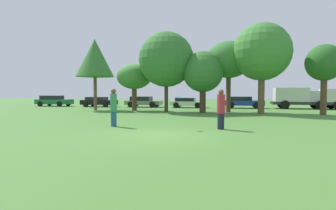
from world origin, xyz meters
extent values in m
plane|color=#477A33|center=(0.00, 0.00, 0.00)|extent=(120.00, 120.00, 0.00)
cylinder|color=navy|center=(-2.83, 2.39, 0.37)|extent=(0.28, 0.28, 0.74)
cylinder|color=#337F4C|center=(-2.83, 2.39, 1.19)|extent=(0.33, 0.33, 0.90)
sphere|color=brown|center=(-2.83, 2.39, 1.76)|extent=(0.25, 0.25, 0.25)
cylinder|color=#191E33|center=(2.43, 2.32, 0.36)|extent=(0.31, 0.31, 0.72)
cylinder|color=#A52633|center=(2.43, 2.32, 1.17)|extent=(0.36, 0.36, 0.89)
sphere|color=brown|center=(2.43, 2.32, 1.72)|extent=(0.24, 0.24, 0.24)
cylinder|color=#19B2D8|center=(0.45, 2.08, 1.48)|extent=(0.23, 0.23, 0.04)
cylinder|color=brown|center=(-9.29, 13.59, 1.60)|extent=(0.31, 0.31, 3.20)
cone|color=#33702D|center=(-9.29, 13.59, 4.99)|extent=(3.57, 3.57, 3.57)
cylinder|color=brown|center=(-5.49, 13.88, 1.14)|extent=(0.46, 0.46, 2.29)
ellipsoid|color=#3D7F33|center=(-5.49, 13.88, 3.18)|extent=(3.25, 3.25, 2.33)
cylinder|color=#473323|center=(-2.18, 12.62, 1.62)|extent=(0.32, 0.32, 3.24)
sphere|color=#33702D|center=(-2.18, 12.62, 4.55)|extent=(4.75, 4.75, 4.75)
cylinder|color=#473323|center=(0.98, 12.45, 1.25)|extent=(0.52, 0.52, 2.50)
sphere|color=#33702D|center=(0.98, 12.45, 3.44)|extent=(3.43, 3.43, 3.43)
cylinder|color=brown|center=(3.12, 13.45, 1.72)|extent=(0.39, 0.39, 3.44)
ellipsoid|color=#33702D|center=(3.12, 13.45, 4.51)|extent=(3.90, 3.90, 3.14)
cylinder|color=brown|center=(5.64, 12.17, 1.83)|extent=(0.50, 0.50, 3.67)
sphere|color=#3D7F33|center=(5.64, 12.17, 4.92)|extent=(4.56, 4.56, 4.56)
cylinder|color=brown|center=(10.13, 11.97, 1.60)|extent=(0.45, 0.45, 3.21)
ellipsoid|color=#286023|center=(10.13, 11.97, 3.95)|extent=(2.72, 2.72, 2.74)
cube|color=#196633|center=(-17.85, 19.83, 0.56)|extent=(4.42, 1.93, 0.57)
cube|color=black|center=(-18.18, 19.84, 1.09)|extent=(2.45, 1.65, 0.48)
cylinder|color=black|center=(-16.47, 20.68, 0.32)|extent=(0.65, 0.22, 0.64)
cylinder|color=black|center=(-16.53, 18.89, 0.32)|extent=(0.65, 0.22, 0.64)
cylinder|color=black|center=(-19.18, 20.77, 0.32)|extent=(0.65, 0.22, 0.64)
cylinder|color=black|center=(-19.23, 18.98, 0.32)|extent=(0.65, 0.22, 0.64)
cube|color=black|center=(-11.75, 19.60, 0.54)|extent=(4.14, 1.93, 0.55)
cube|color=black|center=(-12.05, 19.61, 0.99)|extent=(2.30, 1.65, 0.36)
cylinder|color=black|center=(-10.45, 20.45, 0.31)|extent=(0.63, 0.23, 0.63)
cylinder|color=black|center=(-10.51, 18.66, 0.31)|extent=(0.63, 0.23, 0.63)
cylinder|color=black|center=(-12.99, 20.53, 0.31)|extent=(0.63, 0.23, 0.63)
cylinder|color=black|center=(-13.04, 18.74, 0.31)|extent=(0.63, 0.23, 0.63)
cube|color=slate|center=(-6.29, 19.91, 0.52)|extent=(4.23, 2.00, 0.46)
cube|color=black|center=(-6.60, 19.92, 0.99)|extent=(2.34, 1.72, 0.49)
cylinder|color=black|center=(-4.97, 20.81, 0.34)|extent=(0.68, 0.22, 0.68)
cylinder|color=black|center=(-5.03, 18.94, 0.34)|extent=(0.68, 0.22, 0.68)
cylinder|color=black|center=(-7.55, 20.89, 0.34)|extent=(0.68, 0.22, 0.68)
cylinder|color=black|center=(-7.61, 19.02, 0.34)|extent=(0.68, 0.22, 0.68)
cube|color=silver|center=(-1.10, 19.74, 0.49)|extent=(3.90, 1.93, 0.46)
cube|color=black|center=(-1.39, 19.75, 0.91)|extent=(2.16, 1.66, 0.38)
cylinder|color=black|center=(0.11, 20.61, 0.31)|extent=(0.62, 0.19, 0.62)
cylinder|color=black|center=(0.06, 18.80, 0.31)|extent=(0.62, 0.19, 0.62)
cylinder|color=black|center=(-2.27, 20.68, 0.31)|extent=(0.62, 0.19, 0.62)
cylinder|color=black|center=(-2.32, 18.87, 0.31)|extent=(0.62, 0.19, 0.62)
cube|color=#1E389E|center=(4.92, 19.82, 0.57)|extent=(4.32, 1.95, 0.53)
cube|color=black|center=(4.60, 19.83, 1.05)|extent=(2.39, 1.67, 0.43)
cylinder|color=black|center=(6.27, 20.69, 0.36)|extent=(0.72, 0.23, 0.72)
cylinder|color=black|center=(6.22, 18.87, 0.36)|extent=(0.72, 0.23, 0.72)
cylinder|color=black|center=(3.63, 20.77, 0.36)|extent=(0.72, 0.23, 0.72)
cylinder|color=black|center=(3.58, 18.96, 0.36)|extent=(0.72, 0.23, 0.72)
cube|color=#2D2D33|center=(10.51, 20.01, 0.59)|extent=(5.34, 2.09, 0.30)
cube|color=#B2B2B7|center=(12.15, 19.96, 1.30)|extent=(1.75, 1.89, 1.11)
cube|color=beige|center=(9.78, 20.04, 1.47)|extent=(3.33, 2.03, 1.46)
cylinder|color=black|center=(12.39, 20.92, 0.44)|extent=(0.89, 0.27, 0.88)
cylinder|color=black|center=(12.33, 18.99, 0.44)|extent=(0.89, 0.27, 0.88)
cylinder|color=black|center=(9.09, 21.02, 0.44)|extent=(0.89, 0.27, 0.88)
cylinder|color=black|center=(9.03, 19.10, 0.44)|extent=(0.89, 0.27, 0.88)
cylinder|color=black|center=(13.83, 20.46, 0.46)|extent=(0.92, 0.30, 0.92)
camera|label=1|loc=(2.34, -10.13, 1.68)|focal=28.54mm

